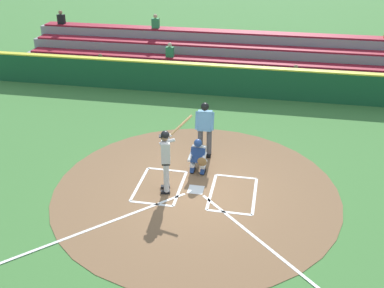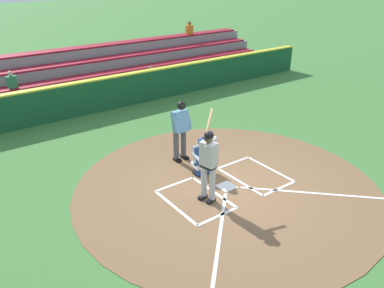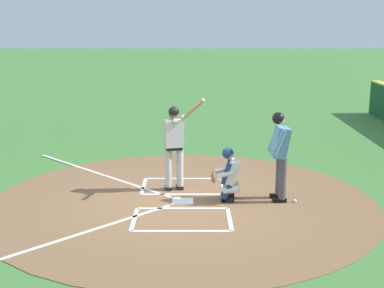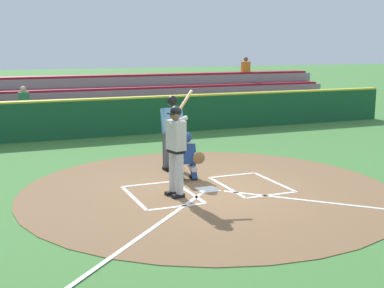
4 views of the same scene
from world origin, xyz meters
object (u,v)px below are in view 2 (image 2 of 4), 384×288
(catcher, at_px, (202,155))
(baseball, at_px, (179,154))
(batter, at_px, (208,161))
(plate_umpire, at_px, (180,127))

(catcher, distance_m, baseball, 1.49)
(catcher, height_order, baseball, catcher)
(batter, bearing_deg, baseball, -108.76)
(plate_umpire, xyz_separation_m, baseball, (-0.15, -0.32, -1.04))
(plate_umpire, height_order, baseball, plate_umpire)
(baseball, bearing_deg, catcher, 83.44)
(catcher, distance_m, plate_umpire, 1.16)
(batter, distance_m, catcher, 1.42)
(batter, relative_size, plate_umpire, 1.14)
(batter, height_order, catcher, batter)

